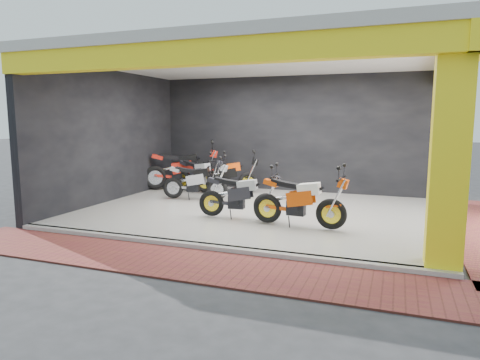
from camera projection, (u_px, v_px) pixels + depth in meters
name	position (u px, v px, depth m)	size (l,w,h in m)	color
ground	(226.00, 235.00, 8.33)	(80.00, 80.00, 0.00)	#2D2D30
showroom_floor	(258.00, 212.00, 10.18)	(8.00, 6.00, 0.10)	silver
showroom_ceiling	(259.00, 58.00, 9.68)	(8.40, 6.40, 0.20)	beige
back_wall	(290.00, 136.00, 12.82)	(8.20, 0.20, 3.50)	black
left_wall	(111.00, 138.00, 11.34)	(0.20, 6.20, 3.50)	black
corner_column	(449.00, 153.00, 6.10)	(0.50, 0.50, 3.50)	yellow
header_beam_front	(202.00, 53.00, 6.93)	(8.40, 0.30, 0.40)	yellow
header_beam_right	(454.00, 64.00, 8.35)	(0.30, 6.40, 0.40)	yellow
floor_kerb	(204.00, 247.00, 7.37)	(8.00, 0.20, 0.10)	silver
paver_front	(183.00, 263.00, 6.65)	(9.00, 1.40, 0.03)	brown
moto_hero	(332.00, 199.00, 8.18)	(2.02, 0.75, 1.23)	#D64809
moto_row_a	(267.00, 194.00, 8.99)	(1.91, 0.71, 1.17)	black
moto_row_b	(217.00, 179.00, 11.23)	(1.88, 0.70, 1.15)	#999BA0
moto_row_c	(248.00, 173.00, 12.44)	(1.95, 0.72, 1.19)	black
moto_row_d	(206.00, 166.00, 13.03)	(2.37, 0.88, 1.45)	red
moto_row_e	(214.00, 174.00, 12.04)	(1.96, 0.73, 1.20)	black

